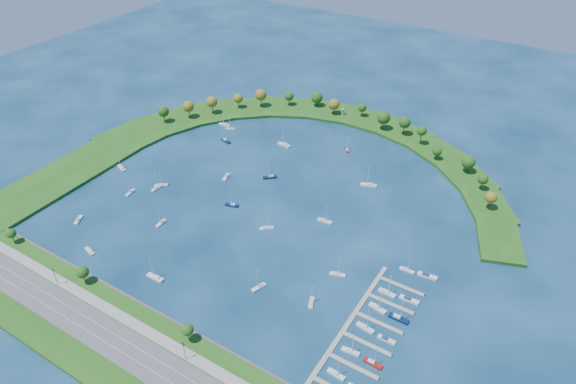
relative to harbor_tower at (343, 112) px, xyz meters
The scene contains 39 objects.
ground 116.03m from the harbor_tower, 82.78° to the right, with size 700.00×700.00×0.00m, color #072943.
south_shoreline 238.38m from the harbor_tower, 86.49° to the right, with size 420.00×43.10×11.60m.
breakwater 73.60m from the harbor_tower, 115.59° to the right, with size 286.74×247.64×2.00m.
breakwater_trees 27.08m from the harbor_tower, 101.84° to the right, with size 237.32×92.27×14.20m.
harbor_tower is the anchor object (origin of this frame).
dock_system 202.43m from the harbor_tower, 60.43° to the right, with size 24.28×82.00×1.60m.
moored_boat_0 150.89m from the harbor_tower, 110.50° to the right, with size 7.32×7.33×11.89m.
moored_boat_1 165.52m from the harbor_tower, 122.23° to the right, with size 8.83×5.33×12.56m.
moored_boat_2 128.74m from the harbor_tower, 67.52° to the right, with size 8.79×3.25×12.63m.
moored_boat_3 154.23m from the harbor_tower, 110.10° to the right, with size 2.71×7.97×11.53m.
moored_boat_4 169.60m from the harbor_tower, 63.94° to the right, with size 8.04×4.43×11.38m.
moored_boat_5 209.47m from the harbor_tower, 101.76° to the right, with size 7.73×3.83×10.94m.
moored_boat_6 115.32m from the harbor_tower, 102.31° to the right, with size 4.27×8.41×11.90m.
moored_boat_7 61.75m from the harbor_tower, 103.91° to the right, with size 9.95×3.53×14.34m.
moored_boat_8 92.31m from the harbor_tower, 53.10° to the right, with size 10.16×5.76×14.41m.
moored_boat_9 134.43m from the harbor_tower, 91.60° to the right, with size 8.37×4.31×11.85m.
moored_boat_10 143.34m from the harbor_tower, 79.91° to the right, with size 7.24×6.93×11.52m.
moored_boat_11 168.72m from the harbor_tower, 112.07° to the right, with size 3.01×7.68×10.99m.
moored_boat_12 85.56m from the harbor_tower, 134.84° to the right, with size 6.75×4.65×9.74m.
moored_boat_13 49.76m from the harbor_tower, 59.56° to the right, with size 5.25×6.33×9.53m.
moored_boat_14 89.29m from the harbor_tower, 139.28° to the right, with size 8.99×3.11×12.98m.
moored_boat_15 92.92m from the harbor_tower, 124.36° to the right, with size 8.74×4.31×12.37m.
moored_boat_16 185.88m from the harbor_tower, 75.48° to the right, with size 4.74×8.03×11.41m.
moored_boat_17 98.38m from the harbor_tower, 90.55° to the right, with size 8.14×7.63×12.82m.
moored_boat_18 202.80m from the harbor_tower, 109.76° to the right, with size 5.46×8.02×11.56m.
moored_boat_19 170.57m from the harbor_tower, 99.19° to the right, with size 2.42×7.42×10.76m.
moored_boat_20 201.47m from the harbor_tower, 90.03° to the right, with size 9.50×2.85×13.89m.
moored_boat_21 189.68m from the harbor_tower, 67.44° to the right, with size 4.41×7.43×10.56m.
docked_boat_0 226.41m from the harbor_tower, 63.76° to the right, with size 8.04×2.90×11.58m.
docked_boat_2 214.82m from the harbor_tower, 62.22° to the right, with size 8.08×3.02×11.60m.
docked_boat_3 220.25m from the harbor_tower, 59.86° to the right, with size 8.26×2.63×12.00m.
docked_boat_4 201.96m from the harbor_tower, 60.29° to the right, with size 8.79×3.47×12.58m.
docked_boat_5 208.13m from the harbor_tower, 57.91° to the right, with size 8.06×2.31×1.64m.
docked_boat_6 190.53m from the harbor_tower, 58.31° to the right, with size 8.93×3.82×12.71m.
docked_boat_7 196.73m from the harbor_tower, 55.80° to the right, with size 9.33×2.70×13.68m.
docked_boat_8 181.18m from the harbor_tower, 56.46° to the right, with size 8.69×2.81×12.62m.
docked_boat_9 186.05m from the harbor_tower, 53.54° to the right, with size 9.44×2.98×1.91m.
docked_boat_10 166.78m from the harbor_tower, 52.07° to the right, with size 7.49×2.16×10.99m.
docked_boat_11 172.01m from the harbor_tower, 49.17° to the right, with size 9.85×3.76×1.96m.
Camera 1 is at (135.56, -205.19, 180.92)m, focal length 32.14 mm.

